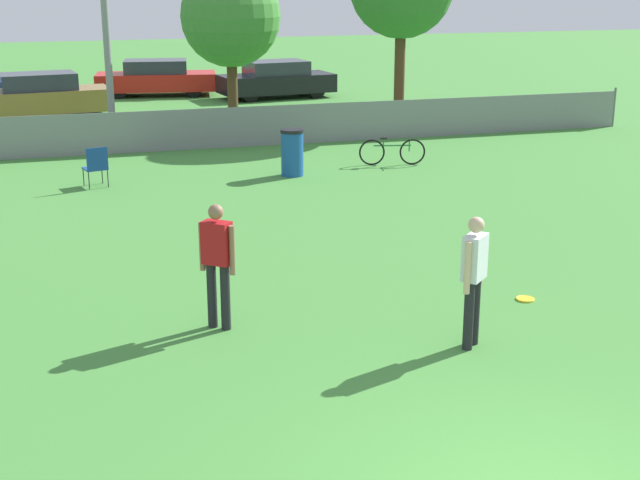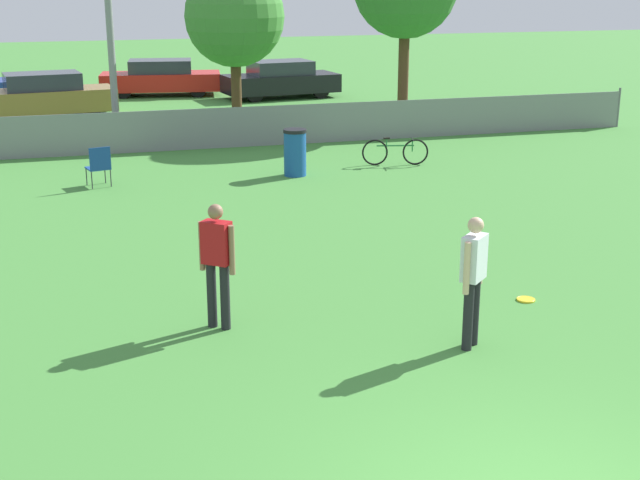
{
  "view_description": "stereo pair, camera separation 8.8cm",
  "coord_description": "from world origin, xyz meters",
  "px_view_note": "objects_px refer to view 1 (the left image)",
  "views": [
    {
      "loc": [
        -3.86,
        -5.89,
        4.63
      ],
      "look_at": [
        -0.45,
        5.48,
        1.05
      ],
      "focal_mm": 50.0,
      "sensor_mm": 36.0,
      "label": 1
    },
    {
      "loc": [
        -3.78,
        -5.92,
        4.63
      ],
      "look_at": [
        -0.45,
        5.48,
        1.05
      ],
      "focal_mm": 50.0,
      "sensor_mm": 36.0,
      "label": 2
    }
  ],
  "objects_px": {
    "parked_car_red": "(156,78)",
    "bicycle_sideline": "(392,152)",
    "trash_bin": "(292,152)",
    "parked_car_tan": "(39,96)",
    "tree_near_pole": "(230,17)",
    "parked_car_dark": "(276,80)",
    "player_receiver_white": "(474,273)",
    "frisbee_disc": "(525,299)",
    "player_thrower_red": "(217,258)",
    "folding_chair_sideline": "(96,165)"
  },
  "relations": [
    {
      "from": "folding_chair_sideline",
      "to": "parked_car_dark",
      "type": "relative_size",
      "value": 0.2
    },
    {
      "from": "player_thrower_red",
      "to": "parked_car_dark",
      "type": "bearing_deg",
      "value": 114.41
    },
    {
      "from": "player_thrower_red",
      "to": "parked_car_tan",
      "type": "bearing_deg",
      "value": 137.07
    },
    {
      "from": "player_receiver_white",
      "to": "parked_car_tan",
      "type": "height_order",
      "value": "player_receiver_white"
    },
    {
      "from": "parked_car_tan",
      "to": "bicycle_sideline",
      "type": "bearing_deg",
      "value": -59.09
    },
    {
      "from": "player_thrower_red",
      "to": "frisbee_disc",
      "type": "relative_size",
      "value": 6.32
    },
    {
      "from": "frisbee_disc",
      "to": "folding_chair_sideline",
      "type": "height_order",
      "value": "folding_chair_sideline"
    },
    {
      "from": "trash_bin",
      "to": "parked_car_red",
      "type": "bearing_deg",
      "value": 95.11
    },
    {
      "from": "trash_bin",
      "to": "player_receiver_white",
      "type": "bearing_deg",
      "value": -92.27
    },
    {
      "from": "parked_car_dark",
      "to": "player_thrower_red",
      "type": "bearing_deg",
      "value": -112.67
    },
    {
      "from": "parked_car_tan",
      "to": "parked_car_dark",
      "type": "relative_size",
      "value": 1.06
    },
    {
      "from": "frisbee_disc",
      "to": "parked_car_red",
      "type": "bearing_deg",
      "value": 95.82
    },
    {
      "from": "parked_car_dark",
      "to": "bicycle_sideline",
      "type": "bearing_deg",
      "value": -97.83
    },
    {
      "from": "player_receiver_white",
      "to": "frisbee_disc",
      "type": "xyz_separation_m",
      "value": [
        1.53,
        1.31,
        -0.98
      ]
    },
    {
      "from": "folding_chair_sideline",
      "to": "parked_car_tan",
      "type": "bearing_deg",
      "value": -97.14
    },
    {
      "from": "bicycle_sideline",
      "to": "trash_bin",
      "type": "height_order",
      "value": "trash_bin"
    },
    {
      "from": "folding_chair_sideline",
      "to": "trash_bin",
      "type": "distance_m",
      "value": 4.51
    },
    {
      "from": "tree_near_pole",
      "to": "parked_car_red",
      "type": "bearing_deg",
      "value": 100.19
    },
    {
      "from": "bicycle_sideline",
      "to": "trash_bin",
      "type": "xyz_separation_m",
      "value": [
        -2.7,
        -0.45,
        0.22
      ]
    },
    {
      "from": "tree_near_pole",
      "to": "trash_bin",
      "type": "distance_m",
      "value": 7.87
    },
    {
      "from": "parked_car_red",
      "to": "parked_car_dark",
      "type": "distance_m",
      "value": 4.75
    },
    {
      "from": "parked_car_tan",
      "to": "parked_car_dark",
      "type": "bearing_deg",
      "value": 7.52
    },
    {
      "from": "parked_car_dark",
      "to": "player_receiver_white",
      "type": "bearing_deg",
      "value": -104.78
    },
    {
      "from": "player_thrower_red",
      "to": "bicycle_sideline",
      "type": "relative_size",
      "value": 1.06
    },
    {
      "from": "tree_near_pole",
      "to": "trash_bin",
      "type": "height_order",
      "value": "tree_near_pole"
    },
    {
      "from": "parked_car_red",
      "to": "bicycle_sideline",
      "type": "bearing_deg",
      "value": -66.19
    },
    {
      "from": "parked_car_tan",
      "to": "tree_near_pole",
      "type": "bearing_deg",
      "value": -39.82
    },
    {
      "from": "frisbee_disc",
      "to": "trash_bin",
      "type": "relative_size",
      "value": 0.25
    },
    {
      "from": "player_thrower_red",
      "to": "parked_car_tan",
      "type": "xyz_separation_m",
      "value": [
        -2.33,
        19.84,
        -0.3
      ]
    },
    {
      "from": "player_receiver_white",
      "to": "parked_car_dark",
      "type": "xyz_separation_m",
      "value": [
        3.36,
        23.74,
        -0.31
      ]
    },
    {
      "from": "parked_car_red",
      "to": "frisbee_disc",
      "type": "bearing_deg",
      "value": -75.66
    },
    {
      "from": "tree_near_pole",
      "to": "player_thrower_red",
      "type": "distance_m",
      "value": 16.73
    },
    {
      "from": "parked_car_tan",
      "to": "player_thrower_red",
      "type": "bearing_deg",
      "value": -91.0
    },
    {
      "from": "frisbee_disc",
      "to": "parked_car_tan",
      "type": "xyz_separation_m",
      "value": [
        -6.84,
        20.07,
        0.68
      ]
    },
    {
      "from": "player_thrower_red",
      "to": "parked_car_red",
      "type": "height_order",
      "value": "player_thrower_red"
    },
    {
      "from": "bicycle_sideline",
      "to": "folding_chair_sideline",
      "type": "bearing_deg",
      "value": -164.07
    },
    {
      "from": "parked_car_tan",
      "to": "parked_car_red",
      "type": "distance_m",
      "value": 6.15
    },
    {
      "from": "player_thrower_red",
      "to": "frisbee_disc",
      "type": "bearing_deg",
      "value": 37.4
    },
    {
      "from": "tree_near_pole",
      "to": "player_receiver_white",
      "type": "height_order",
      "value": "tree_near_pole"
    },
    {
      "from": "parked_car_tan",
      "to": "parked_car_red",
      "type": "bearing_deg",
      "value": 37.19
    },
    {
      "from": "tree_near_pole",
      "to": "parked_car_tan",
      "type": "relative_size",
      "value": 1.02
    },
    {
      "from": "parked_car_tan",
      "to": "parked_car_red",
      "type": "relative_size",
      "value": 1.0
    },
    {
      "from": "tree_near_pole",
      "to": "folding_chair_sideline",
      "type": "relative_size",
      "value": 5.29
    },
    {
      "from": "folding_chair_sideline",
      "to": "parked_car_tan",
      "type": "distance_m",
      "value": 10.97
    },
    {
      "from": "player_receiver_white",
      "to": "trash_bin",
      "type": "relative_size",
      "value": 1.56
    },
    {
      "from": "frisbee_disc",
      "to": "bicycle_sideline",
      "type": "height_order",
      "value": "bicycle_sideline"
    },
    {
      "from": "trash_bin",
      "to": "player_thrower_red",
      "type": "bearing_deg",
      "value": -111.0
    },
    {
      "from": "tree_near_pole",
      "to": "parked_car_dark",
      "type": "distance_m",
      "value": 7.16
    },
    {
      "from": "folding_chair_sideline",
      "to": "trash_bin",
      "type": "bearing_deg",
      "value": 165.26
    },
    {
      "from": "folding_chair_sideline",
      "to": "trash_bin",
      "type": "xyz_separation_m",
      "value": [
        4.5,
        -0.1,
        0.05
      ]
    }
  ]
}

